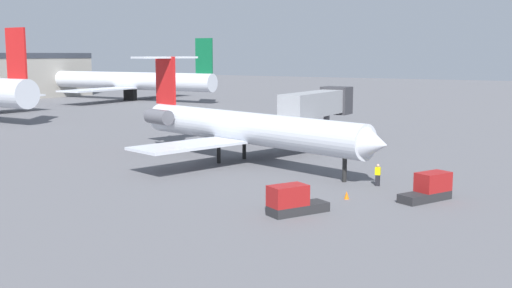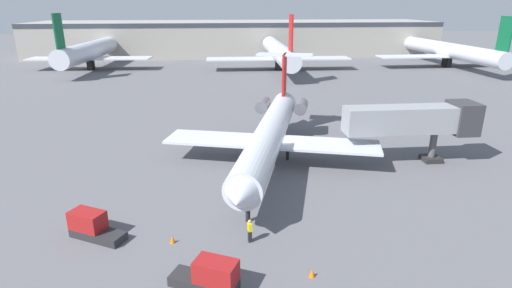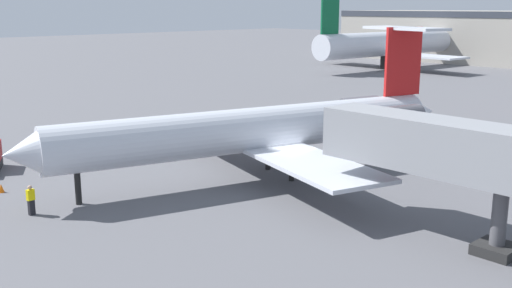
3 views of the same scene
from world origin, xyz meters
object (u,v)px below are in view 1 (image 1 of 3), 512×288
at_px(baggage_tug_lead, 429,188).
at_px(traffic_cone_mid, 444,180).
at_px(regional_jet, 240,126).
at_px(baggage_tug_trailing, 292,201).
at_px(ground_crew_marshaller, 378,175).
at_px(parked_airliner_centre, 131,81).
at_px(jet_bridge, 320,104).
at_px(traffic_cone_near, 347,195).

distance_m(baggage_tug_lead, traffic_cone_mid, 6.06).
height_order(regional_jet, baggage_tug_trailing, regional_jet).
distance_m(ground_crew_marshaller, parked_airliner_centre, 95.65).
distance_m(jet_bridge, baggage_tug_trailing, 31.55).
relative_size(baggage_tug_trailing, traffic_cone_near, 7.61).
xyz_separation_m(ground_crew_marshaller, traffic_cone_mid, (3.37, -4.20, -0.58)).
xyz_separation_m(traffic_cone_mid, parked_airliner_centre, (54.24, 80.48, 3.88)).
bearing_deg(traffic_cone_mid, baggage_tug_lead, -175.68).
bearing_deg(jet_bridge, parked_airliner_centre, 58.03).
bearing_deg(parked_airliner_centre, jet_bridge, -121.97).
relative_size(baggage_tug_lead, traffic_cone_mid, 7.66).
bearing_deg(traffic_cone_mid, baggage_tug_trailing, 157.49).
relative_size(regional_jet, baggage_tug_trailing, 7.26).
bearing_deg(jet_bridge, traffic_cone_mid, -130.48).
relative_size(traffic_cone_mid, parked_airliner_centre, 0.01).
height_order(ground_crew_marshaller, parked_airliner_centre, parked_airliner_centre).
bearing_deg(parked_airliner_centre, baggage_tug_trailing, -132.56).
bearing_deg(ground_crew_marshaller, traffic_cone_near, 176.05).
xyz_separation_m(baggage_tug_lead, traffic_cone_mid, (6.02, 0.45, -0.56)).
xyz_separation_m(ground_crew_marshaller, parked_airliner_centre, (57.61, 76.29, 3.30)).
bearing_deg(regional_jet, traffic_cone_near, -121.54).
relative_size(baggage_tug_trailing, traffic_cone_mid, 7.61).
relative_size(baggage_tug_lead, baggage_tug_trailing, 1.01).
distance_m(traffic_cone_mid, parked_airliner_centre, 97.13).
xyz_separation_m(jet_bridge, parked_airliner_centre, (39.35, 63.04, -0.33)).
xyz_separation_m(regional_jet, traffic_cone_near, (-8.68, -14.14, -3.10)).
height_order(baggage_tug_lead, traffic_cone_mid, baggage_tug_lead).
distance_m(baggage_tug_lead, parked_airliner_centre, 100.96).
distance_m(jet_bridge, parked_airliner_centre, 74.32).
bearing_deg(traffic_cone_near, traffic_cone_mid, -27.82).
relative_size(regional_jet, traffic_cone_mid, 55.28).
distance_m(regional_jet, baggage_tug_lead, 20.25).
relative_size(ground_crew_marshaller, traffic_cone_near, 3.07).
distance_m(regional_jet, ground_crew_marshaller, 15.11).
distance_m(baggage_tug_lead, baggage_tug_trailing, 10.40).
bearing_deg(baggage_tug_lead, traffic_cone_mid, 4.32).
relative_size(jet_bridge, traffic_cone_mid, 24.35).
bearing_deg(jet_bridge, baggage_tug_lead, -139.44).
height_order(jet_bridge, traffic_cone_mid, jet_bridge).
distance_m(jet_bridge, ground_crew_marshaller, 22.85).
xyz_separation_m(ground_crew_marshaller, traffic_cone_near, (-5.27, 0.36, -0.58)).
height_order(baggage_tug_trailing, parked_airliner_centre, parked_airliner_centre).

